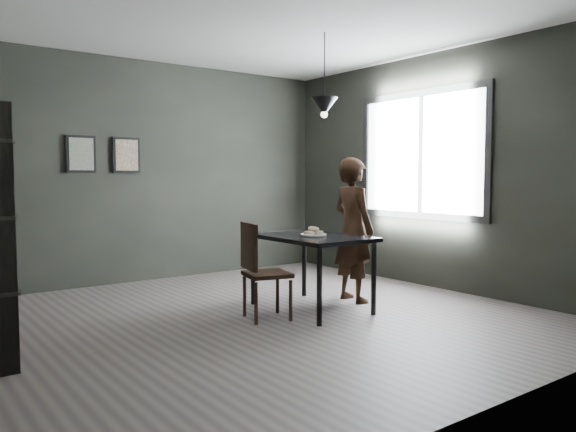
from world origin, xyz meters
TOP-DOWN VIEW (x-y plane):
  - ground at (0.00, 0.00)m, footprint 5.00×5.00m
  - back_wall at (0.00, 2.50)m, footprint 5.00×0.10m
  - ceiling at (0.00, 0.00)m, footprint 5.00×5.00m
  - window_assembly at (2.47, 0.20)m, footprint 0.04×1.96m
  - cafe_table at (0.60, 0.00)m, footprint 0.80×1.20m
  - white_plate at (0.57, -0.07)m, footprint 0.23×0.23m
  - donut_pile at (0.57, -0.07)m, footprint 0.20×0.14m
  - woman at (1.21, 0.03)m, footprint 0.41×0.59m
  - wood_chair at (-0.04, -0.03)m, footprint 0.48×0.48m
  - pendant_lamp at (0.85, 0.10)m, footprint 0.28×0.28m
  - framed_print_left at (-0.90, 2.47)m, footprint 0.34×0.04m
  - framed_print_right at (-0.35, 2.47)m, footprint 0.34×0.04m

SIDE VIEW (x-z plane):
  - ground at x=0.00m, z-range 0.00..0.00m
  - wood_chair at x=-0.04m, z-range 0.06..0.97m
  - cafe_table at x=0.60m, z-range 0.30..1.05m
  - white_plate at x=0.57m, z-range 0.75..0.76m
  - woman at x=1.21m, z-range 0.00..1.54m
  - donut_pile at x=0.57m, z-range 0.75..0.84m
  - back_wall at x=0.00m, z-range 0.00..2.80m
  - window_assembly at x=2.47m, z-range 0.82..2.38m
  - framed_print_left at x=-0.90m, z-range 1.38..1.82m
  - framed_print_right at x=-0.35m, z-range 1.38..1.82m
  - pendant_lamp at x=0.85m, z-range 1.62..2.48m
  - ceiling at x=0.00m, z-range 2.79..2.81m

